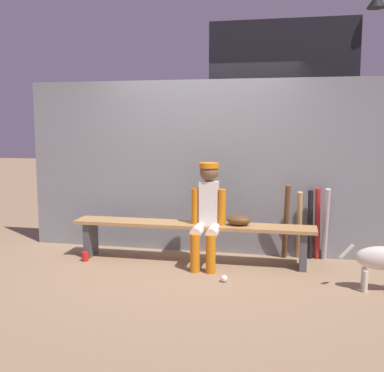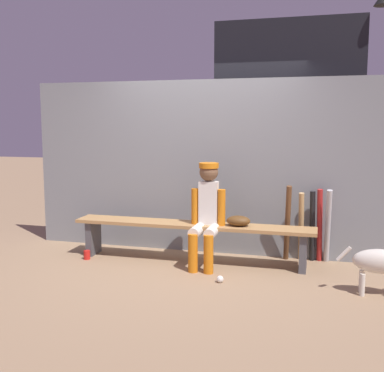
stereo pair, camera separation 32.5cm
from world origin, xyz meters
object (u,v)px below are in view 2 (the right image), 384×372
(baseball_glove, at_px, (238,221))
(baseball, at_px, (220,279))
(bat_wood_tan, at_px, (301,226))
(dugout_bench, at_px, (192,231))
(bat_aluminum_silver, at_px, (328,226))
(bat_wood_dark, at_px, (287,223))
(cup_on_bench, at_px, (208,219))
(scoreboard, at_px, (293,74))
(bat_aluminum_black, at_px, (312,226))
(bat_aluminum_red, at_px, (320,225))
(player_seated, at_px, (206,211))
(cup_on_ground, at_px, (87,255))

(baseball_glove, bearing_deg, baseball, -96.81)
(bat_wood_tan, height_order, baseball, bat_wood_tan)
(dugout_bench, distance_m, bat_aluminum_silver, 1.61)
(bat_wood_dark, distance_m, cup_on_bench, 0.97)
(scoreboard, bearing_deg, dugout_bench, -129.14)
(dugout_bench, distance_m, bat_wood_tan, 1.32)
(bat_wood_dark, xyz_separation_m, bat_aluminum_black, (0.29, 0.07, -0.03))
(bat_wood_tan, xyz_separation_m, scoreboard, (-0.21, 0.90, 1.90))
(bat_wood_dark, height_order, bat_aluminum_silver, bat_wood_dark)
(baseball_glove, height_order, bat_wood_tan, bat_wood_tan)
(bat_aluminum_red, bearing_deg, bat_aluminum_black, 179.76)
(bat_wood_tan, bearing_deg, baseball, -126.53)
(baseball_glove, distance_m, scoreboard, 2.26)
(bat_aluminum_red, height_order, bat_aluminum_silver, bat_aluminum_silver)
(cup_on_bench, bearing_deg, scoreboard, 55.18)
(bat_aluminum_silver, bearing_deg, bat_aluminum_black, 162.80)
(baseball, bearing_deg, bat_aluminum_black, 49.40)
(bat_aluminum_black, xyz_separation_m, bat_aluminum_red, (0.09, -0.00, 0.01))
(bat_aluminum_silver, bearing_deg, scoreboard, 118.74)
(dugout_bench, xyz_separation_m, player_seated, (0.20, -0.11, 0.28))
(bat_aluminum_red, relative_size, scoreboard, 0.27)
(player_seated, bearing_deg, scoreboard, 58.86)
(scoreboard, bearing_deg, bat_aluminum_silver, -61.26)
(bat_wood_tan, relative_size, baseball, 11.52)
(bat_aluminum_red, relative_size, cup_on_bench, 8.13)
(cup_on_ground, bearing_deg, cup_on_bench, 10.96)
(cup_on_ground, bearing_deg, bat_wood_tan, 14.12)
(bat_aluminum_silver, relative_size, scoreboard, 0.28)
(bat_aluminum_silver, distance_m, scoreboard, 2.16)
(bat_aluminum_black, xyz_separation_m, bat_aluminum_silver, (0.18, -0.06, 0.02))
(bat_wood_tan, height_order, cup_on_bench, bat_wood_tan)
(bat_wood_dark, bearing_deg, baseball_glove, -147.98)
(bat_wood_dark, xyz_separation_m, cup_on_bench, (-0.92, -0.30, 0.06))
(baseball_glove, relative_size, bat_aluminum_red, 0.31)
(baseball_glove, bearing_deg, cup_on_bench, 173.52)
(cup_on_bench, bearing_deg, cup_on_ground, -169.04)
(bat_aluminum_silver, xyz_separation_m, cup_on_ground, (-2.85, -0.59, -0.40))
(dugout_bench, distance_m, bat_aluminum_black, 1.45)
(baseball_glove, relative_size, cup_on_ground, 2.55)
(bat_wood_tan, distance_m, baseball, 1.36)
(bat_aluminum_black, bearing_deg, scoreboard, 110.82)
(bat_wood_tan, bearing_deg, cup_on_ground, -165.88)
(player_seated, relative_size, bat_wood_dark, 1.28)
(bat_wood_tan, bearing_deg, bat_wood_dark, -159.21)
(player_seated, height_order, bat_aluminum_black, player_seated)
(bat_wood_dark, xyz_separation_m, cup_on_ground, (-2.38, -0.58, -0.41))
(dugout_bench, bearing_deg, cup_on_bench, 13.20)
(player_seated, bearing_deg, bat_aluminum_silver, 18.74)
(cup_on_bench, bearing_deg, bat_aluminum_silver, 12.56)
(player_seated, bearing_deg, baseball, -62.62)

